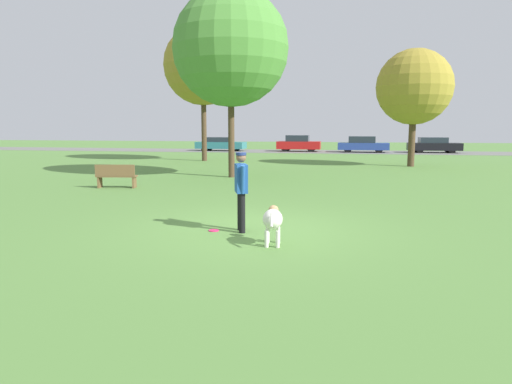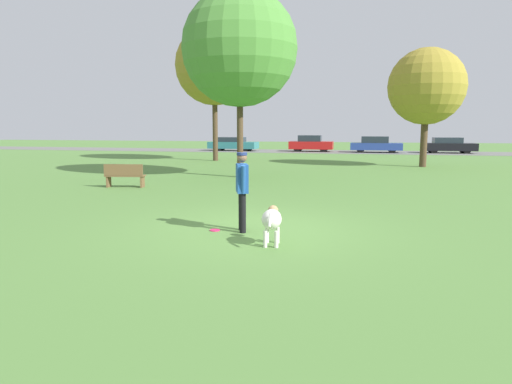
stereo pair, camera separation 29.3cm
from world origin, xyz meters
The scene contains 13 objects.
ground_plane centered at (0.00, 0.00, 0.00)m, with size 120.00×120.00×0.00m, color #56843D.
far_road_strip centered at (0.00, 31.82, 0.01)m, with size 120.00×6.00×0.01m.
person centered at (-0.20, -0.26, 0.97)m, with size 0.37×0.71×1.63m.
dog centered at (0.61, -1.18, 0.46)m, with size 0.42×0.96×0.68m.
frisbee centered at (-0.77, -0.33, 0.01)m, with size 0.22×0.22×0.02m.
tree_mid_center centered at (-3.02, 9.82, 5.41)m, with size 4.86×4.86×7.85m.
tree_far_right centered at (5.31, 17.18, 4.29)m, with size 4.07×4.07×6.34m.
tree_far_left centered at (-7.22, 19.05, 6.00)m, with size 4.96×4.96×8.49m.
parked_car_teal centered at (-9.68, 31.52, 0.63)m, with size 4.55×1.91×1.26m.
parked_car_red centered at (-2.51, 31.84, 0.71)m, with size 3.86×1.69×1.45m.
parked_car_blue centered at (3.12, 31.43, 0.68)m, with size 4.32×1.85×1.39m.
parked_car_black centered at (9.02, 31.95, 0.65)m, with size 4.35×1.84×1.31m.
park_bench centered at (-6.12, 5.51, 0.45)m, with size 1.45×0.64×0.84m.
Camera 1 is at (1.93, -9.22, 2.12)m, focal length 32.00 mm.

